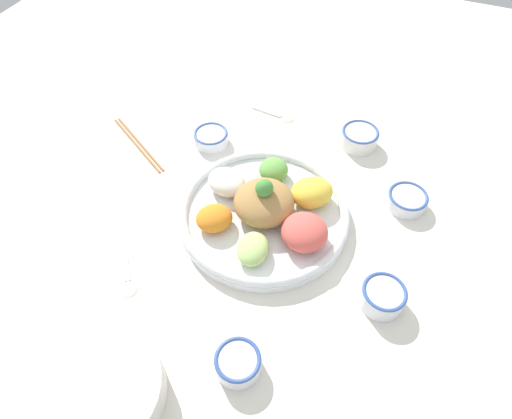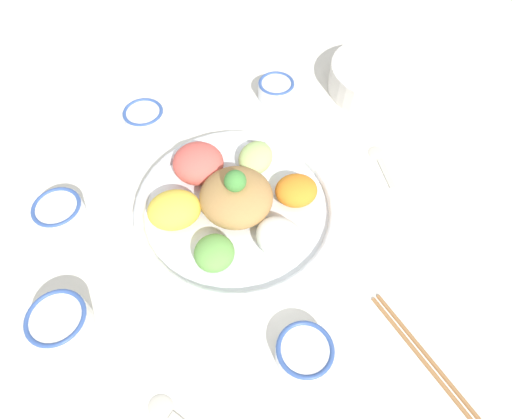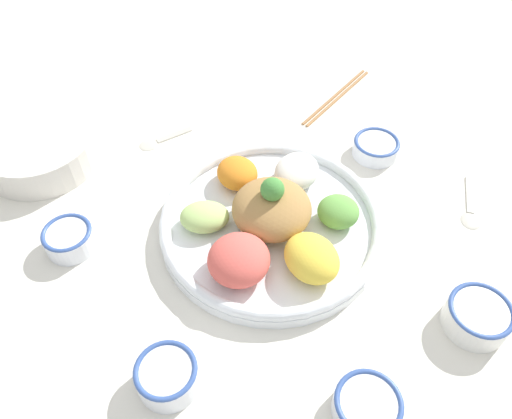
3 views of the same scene
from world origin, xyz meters
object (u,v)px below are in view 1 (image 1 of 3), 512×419
(rice_bowl_plain, at_px, (359,137))
(chopsticks_pair_near, at_px, (138,143))
(sauce_bowl_red, at_px, (238,362))
(sauce_bowl_far, at_px, (211,137))
(rice_bowl_blue, at_px, (407,199))
(sauce_bowl_dark, at_px, (383,296))
(side_serving_bowl, at_px, (97,391))
(salad_platter, at_px, (266,210))
(serving_spoon_main, at_px, (278,115))
(serving_spoon_extra, at_px, (127,279))

(rice_bowl_plain, xyz_separation_m, chopsticks_pair_near, (-0.52, -0.22, -0.02))
(sauce_bowl_red, bearing_deg, sauce_bowl_far, 120.63)
(rice_bowl_blue, distance_m, sauce_bowl_far, 0.50)
(sauce_bowl_dark, distance_m, side_serving_bowl, 0.53)
(sauce_bowl_red, xyz_separation_m, sauce_bowl_far, (-0.30, 0.50, -0.00))
(sauce_bowl_red, bearing_deg, rice_bowl_plain, 85.01)
(salad_platter, relative_size, sauce_bowl_far, 4.26)
(sauce_bowl_red, height_order, rice_bowl_blue, sauce_bowl_red)
(sauce_bowl_dark, bearing_deg, side_serving_bowl, -138.42)
(sauce_bowl_red, relative_size, rice_bowl_blue, 0.91)
(sauce_bowl_far, relative_size, side_serving_bowl, 0.41)
(sauce_bowl_red, relative_size, sauce_bowl_far, 0.92)
(rice_bowl_plain, relative_size, serving_spoon_main, 0.72)
(salad_platter, height_order, side_serving_bowl, salad_platter)
(chopsticks_pair_near, xyz_separation_m, serving_spoon_extra, (0.19, -0.35, -0.00))
(chopsticks_pair_near, distance_m, serving_spoon_extra, 0.40)
(serving_spoon_main, distance_m, serving_spoon_extra, 0.60)
(rice_bowl_blue, xyz_separation_m, sauce_bowl_dark, (-0.00, -0.26, 0.01))
(salad_platter, height_order, sauce_bowl_far, salad_platter)
(sauce_bowl_dark, bearing_deg, serving_spoon_main, 129.98)
(salad_platter, xyz_separation_m, sauce_bowl_far, (-0.22, 0.18, -0.01))
(sauce_bowl_red, bearing_deg, rice_bowl_blue, 66.95)
(rice_bowl_plain, xyz_separation_m, serving_spoon_extra, (-0.33, -0.56, -0.02))
(serving_spoon_main, bearing_deg, sauce_bowl_red, 110.38)
(salad_platter, relative_size, side_serving_bowl, 1.73)
(side_serving_bowl, relative_size, serving_spoon_extra, 2.11)
(rice_bowl_blue, bearing_deg, sauce_bowl_dark, -90.32)
(serving_spoon_main, bearing_deg, side_serving_bowl, 94.58)
(chopsticks_pair_near, bearing_deg, sauce_bowl_red, 168.59)
(sauce_bowl_far, height_order, serving_spoon_main, sauce_bowl_far)
(chopsticks_pair_near, height_order, serving_spoon_extra, chopsticks_pair_near)
(sauce_bowl_red, bearing_deg, serving_spoon_main, 104.63)
(side_serving_bowl, relative_size, serving_spoon_main, 1.67)
(sauce_bowl_far, relative_size, serving_spoon_main, 0.68)
(salad_platter, xyz_separation_m, rice_bowl_blue, (0.28, 0.16, -0.01))
(serving_spoon_extra, bearing_deg, side_serving_bowl, 163.38)
(rice_bowl_plain, distance_m, serving_spoon_main, 0.23)
(rice_bowl_blue, bearing_deg, rice_bowl_plain, 133.29)
(rice_bowl_plain, bearing_deg, side_serving_bowl, -107.73)
(rice_bowl_plain, relative_size, sauce_bowl_far, 1.06)
(rice_bowl_blue, bearing_deg, chopsticks_pair_near, -175.06)
(rice_bowl_blue, relative_size, serving_spoon_main, 0.69)
(side_serving_bowl, bearing_deg, sauce_bowl_far, 99.54)
(sauce_bowl_red, relative_size, chopsticks_pair_near, 0.37)
(sauce_bowl_dark, height_order, sauce_bowl_far, sauce_bowl_dark)
(side_serving_bowl, bearing_deg, salad_platter, 75.92)
(salad_platter, bearing_deg, serving_spoon_main, 105.90)
(side_serving_bowl, bearing_deg, serving_spoon_main, 88.83)
(serving_spoon_extra, bearing_deg, sauce_bowl_red, -144.01)
(sauce_bowl_far, xyz_separation_m, serving_spoon_extra, (0.02, -0.43, -0.02))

